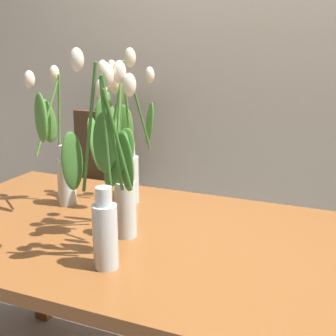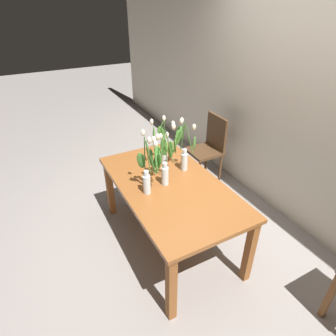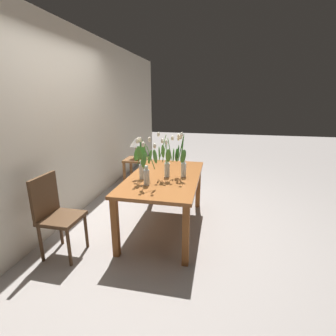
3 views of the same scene
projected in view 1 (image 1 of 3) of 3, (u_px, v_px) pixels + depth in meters
name	position (u px, v px, depth m)	size (l,w,h in m)	color
room_wall_rear	(251.00, 40.00, 2.60)	(9.00, 0.10, 2.70)	beige
dining_table	(140.00, 258.00, 1.50)	(1.60, 0.90, 0.74)	brown
tulip_vase_0	(124.00, 144.00, 1.70)	(0.21, 0.26, 0.54)	silver
tulip_vase_1	(119.00, 167.00, 1.40)	(0.21, 0.21, 0.58)	silver
tulip_vase_2	(106.00, 186.00, 1.22)	(0.18, 0.18, 0.58)	silver
tulip_vase_3	(59.00, 158.00, 1.67)	(0.13, 0.20, 0.52)	silver
dining_chair	(96.00, 180.00, 2.78)	(0.40, 0.40, 0.93)	#4C331E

